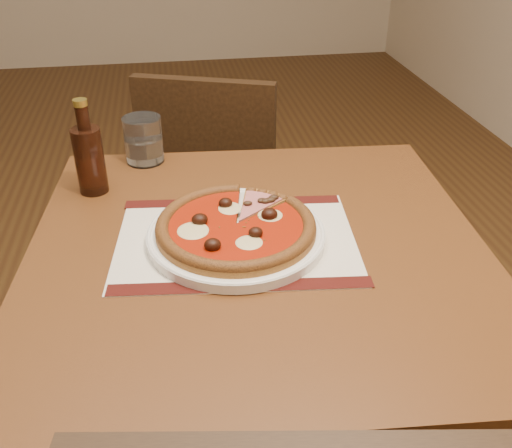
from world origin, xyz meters
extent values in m
cube|color=#513417|center=(0.00, 0.00, -0.01)|extent=(5.00, 6.00, 0.02)
cube|color=brown|center=(0.76, -0.85, 0.73)|extent=(0.86, 0.86, 0.04)
cylinder|color=brown|center=(0.44, -0.48, 0.35)|extent=(0.05, 0.05, 0.71)
cylinder|color=brown|center=(1.13, -0.53, 0.35)|extent=(0.05, 0.05, 0.71)
cube|color=black|center=(0.78, -0.02, 0.41)|extent=(0.51, 0.51, 0.04)
cylinder|color=black|center=(1.00, 0.08, 0.19)|extent=(0.03, 0.03, 0.39)
cylinder|color=black|center=(0.68, 0.20, 0.19)|extent=(0.03, 0.03, 0.39)
cylinder|color=black|center=(0.88, -0.24, 0.19)|extent=(0.03, 0.03, 0.39)
cylinder|color=black|center=(0.56, -0.12, 0.19)|extent=(0.03, 0.03, 0.39)
cube|color=black|center=(0.72, -0.19, 0.63)|extent=(0.39, 0.17, 0.42)
cube|color=white|center=(0.72, -0.83, 0.75)|extent=(0.45, 0.34, 0.00)
cylinder|color=white|center=(0.72, -0.83, 0.76)|extent=(0.31, 0.31, 0.02)
cylinder|color=#A37027|center=(0.72, -0.83, 0.78)|extent=(0.28, 0.28, 0.01)
torus|color=brown|center=(0.72, -0.83, 0.78)|extent=(0.28, 0.28, 0.02)
cylinder|color=#910C07|center=(0.72, -0.83, 0.78)|extent=(0.24, 0.24, 0.00)
ellipsoid|color=beige|center=(0.72, -0.78, 0.79)|extent=(0.05, 0.04, 0.01)
ellipsoid|color=beige|center=(0.64, -0.85, 0.79)|extent=(0.05, 0.04, 0.01)
ellipsoid|color=beige|center=(0.73, -0.88, 0.79)|extent=(0.05, 0.04, 0.01)
ellipsoid|color=beige|center=(0.80, -0.81, 0.79)|extent=(0.05, 0.04, 0.01)
ellipsoid|color=black|center=(0.71, -0.78, 0.80)|extent=(0.03, 0.02, 0.02)
ellipsoid|color=black|center=(0.63, -0.81, 0.80)|extent=(0.03, 0.02, 0.02)
ellipsoid|color=black|center=(0.69, -0.88, 0.80)|extent=(0.03, 0.02, 0.02)
ellipsoid|color=black|center=(0.77, -0.91, 0.80)|extent=(0.03, 0.02, 0.02)
ellipsoid|color=black|center=(0.78, -0.82, 0.80)|extent=(0.03, 0.02, 0.02)
ellipsoid|color=#322012|center=(0.77, -0.79, 0.79)|extent=(0.02, 0.01, 0.01)
ellipsoid|color=#322012|center=(0.79, -0.76, 0.79)|extent=(0.02, 0.01, 0.01)
ellipsoid|color=#322012|center=(0.76, -0.79, 0.79)|extent=(0.02, 0.01, 0.01)
ellipsoid|color=#322012|center=(0.78, -0.75, 0.79)|extent=(0.02, 0.01, 0.01)
ellipsoid|color=#322012|center=(0.75, -0.78, 0.79)|extent=(0.02, 0.01, 0.01)
ellipsoid|color=#322012|center=(0.76, -0.74, 0.79)|extent=(0.02, 0.01, 0.01)
cylinder|color=white|center=(0.56, -0.48, 0.80)|extent=(0.09, 0.09, 0.10)
cylinder|color=#36180D|center=(0.46, -0.60, 0.82)|extent=(0.06, 0.06, 0.14)
cylinder|color=#36180D|center=(0.46, -0.60, 0.90)|extent=(0.03, 0.03, 0.06)
cylinder|color=#A28E36|center=(0.46, -0.60, 0.94)|extent=(0.03, 0.03, 0.01)
camera|label=1|loc=(0.62, -1.67, 1.31)|focal=40.00mm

